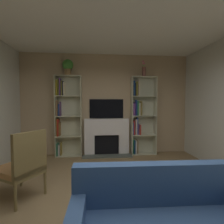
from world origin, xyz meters
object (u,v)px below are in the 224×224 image
tv (106,109)px  bookshelf_right (140,116)px  potted_plant (68,66)px  vase_with_flowers (144,71)px  bookshelf_left (66,115)px  fireplace (107,136)px  armchair (22,166)px

tv → bookshelf_right: size_ratio=0.44×
tv → potted_plant: (-1.06, -0.12, 1.17)m
vase_with_flowers → bookshelf_left: bearing=178.6°
tv → bookshelf_right: 0.99m
vase_with_flowers → fireplace: bearing=177.3°
bookshelf_right → vase_with_flowers: size_ratio=4.90×
tv → bookshelf_right: bookshelf_right is taller
fireplace → vase_with_flowers: bearing=-2.7°
bookshelf_right → fireplace: bearing=179.5°
tv → bookshelf_right: (0.97, -0.08, -0.22)m
bookshelf_left → potted_plant: bearing=-32.6°
bookshelf_right → potted_plant: 2.46m
fireplace → potted_plant: potted_plant is taller
fireplace → bookshelf_right: size_ratio=0.61×
tv → armchair: bearing=-122.3°
tv → potted_plant: bearing=-173.5°
fireplace → potted_plant: (-1.06, -0.05, 1.95)m
bookshelf_left → bookshelf_right: same height
fireplace → bookshelf_left: 1.29m
fireplace → armchair: size_ratio=1.29×
bookshelf_right → vase_with_flowers: vase_with_flowers is taller
fireplace → tv: bearing=90.0°
bookshelf_left → potted_plant: 1.35m
potted_plant → tv: bearing=6.5°
potted_plant → vase_with_flowers: (2.12, 0.00, -0.09)m
tv → fireplace: bearing=-90.0°
fireplace → bookshelf_right: bearing=-0.5°
fireplace → bookshelf_left: (-1.14, 0.00, 0.61)m
vase_with_flowers → armchair: (-2.52, -2.19, -1.88)m
armchair → bookshelf_right: bearing=42.6°
tv → bookshelf_right: bearing=-4.6°
bookshelf_left → vase_with_flowers: size_ratio=4.90×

